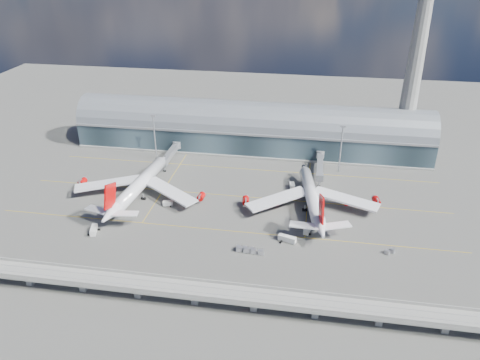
% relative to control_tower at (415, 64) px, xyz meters
% --- Properties ---
extents(ground, '(500.00, 500.00, 0.00)m').
position_rel_control_tower_xyz_m(ground, '(-85.00, -83.00, -51.64)').
color(ground, '#474744').
rests_on(ground, ground).
extents(taxi_lines, '(200.00, 80.12, 0.01)m').
position_rel_control_tower_xyz_m(taxi_lines, '(-85.00, -60.89, -51.63)').
color(taxi_lines, gold).
rests_on(taxi_lines, ground).
extents(terminal, '(200.00, 30.00, 28.00)m').
position_rel_control_tower_xyz_m(terminal, '(-85.00, -5.01, -40.30)').
color(terminal, '#1E2B32').
rests_on(terminal, ground).
extents(control_tower, '(19.00, 19.00, 103.00)m').
position_rel_control_tower_xyz_m(control_tower, '(0.00, 0.00, 0.00)').
color(control_tower, gray).
rests_on(control_tower, ground).
extents(guideway, '(220.00, 8.50, 7.20)m').
position_rel_control_tower_xyz_m(guideway, '(-85.00, -138.00, -46.34)').
color(guideway, gray).
rests_on(guideway, ground).
extents(floodlight_mast_left, '(3.00, 0.70, 25.70)m').
position_rel_control_tower_xyz_m(floodlight_mast_left, '(-135.00, -28.00, -38.00)').
color(floodlight_mast_left, gray).
rests_on(floodlight_mast_left, ground).
extents(floodlight_mast_right, '(3.00, 0.70, 25.70)m').
position_rel_control_tower_xyz_m(floodlight_mast_right, '(-35.00, -28.00, -38.00)').
color(floodlight_mast_right, gray).
rests_on(floodlight_mast_right, ground).
extents(airliner_left, '(64.33, 67.61, 20.59)m').
position_rel_control_tower_xyz_m(airliner_left, '(-129.28, -71.56, -45.75)').
color(airliner_left, white).
rests_on(airliner_left, ground).
extents(airliner_right, '(62.57, 65.46, 20.81)m').
position_rel_control_tower_xyz_m(airliner_right, '(-48.23, -68.89, -46.24)').
color(airliner_right, white).
rests_on(airliner_right, ground).
extents(jet_bridge_left, '(4.40, 28.00, 7.25)m').
position_rel_control_tower_xyz_m(jet_bridge_left, '(-125.60, -29.88, -46.46)').
color(jet_bridge_left, gray).
rests_on(jet_bridge_left, ground).
extents(jet_bridge_right, '(4.40, 32.00, 7.25)m').
position_rel_control_tower_xyz_m(jet_bridge_right, '(-45.00, -31.82, -46.46)').
color(jet_bridge_right, gray).
rests_on(jet_bridge_right, ground).
extents(service_truck_0, '(3.81, 6.92, 2.73)m').
position_rel_control_tower_xyz_m(service_truck_0, '(-137.02, -103.79, -50.23)').
color(service_truck_0, silver).
rests_on(service_truck_0, ground).
extents(service_truck_1, '(4.58, 2.66, 2.52)m').
position_rel_control_tower_xyz_m(service_truck_1, '(-113.23, -77.19, -50.37)').
color(service_truck_1, silver).
rests_on(service_truck_1, ground).
extents(service_truck_2, '(7.64, 4.27, 2.66)m').
position_rel_control_tower_xyz_m(service_truck_2, '(-57.06, -96.98, -50.25)').
color(service_truck_2, silver).
rests_on(service_truck_2, ground).
extents(service_truck_3, '(3.45, 6.12, 2.79)m').
position_rel_control_tower_xyz_m(service_truck_3, '(-49.19, -88.77, -50.21)').
color(service_truck_3, silver).
rests_on(service_truck_3, ground).
extents(service_truck_4, '(3.16, 5.22, 2.83)m').
position_rel_control_tower_xyz_m(service_truck_4, '(-57.92, -51.37, -50.21)').
color(service_truck_4, silver).
rests_on(service_truck_4, ground).
extents(service_truck_5, '(5.22, 5.41, 2.63)m').
position_rel_control_tower_xyz_m(service_truck_5, '(-61.67, -64.13, -50.29)').
color(service_truck_5, silver).
rests_on(service_truck_5, ground).
extents(cargo_train_0, '(7.43, 2.24, 1.64)m').
position_rel_control_tower_xyz_m(cargo_train_0, '(-73.06, -105.62, -50.78)').
color(cargo_train_0, gray).
rests_on(cargo_train_0, ground).
extents(cargo_train_1, '(11.42, 2.65, 1.89)m').
position_rel_control_tower_xyz_m(cargo_train_1, '(-70.80, -107.00, -50.65)').
color(cargo_train_1, gray).
rests_on(cargo_train_1, ground).
extents(cargo_train_2, '(4.67, 3.85, 1.58)m').
position_rel_control_tower_xyz_m(cargo_train_2, '(-16.95, -98.26, -50.81)').
color(cargo_train_2, gray).
rests_on(cargo_train_2, ground).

